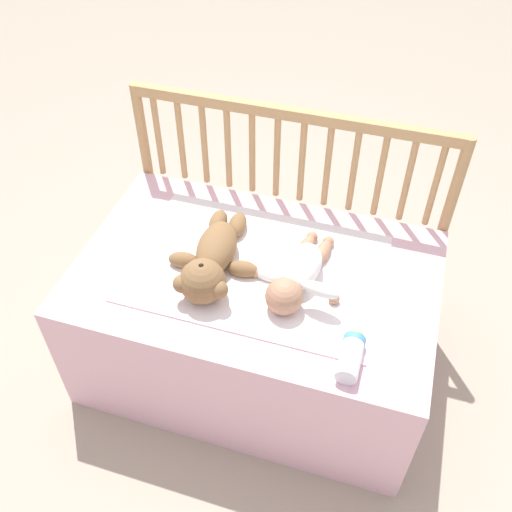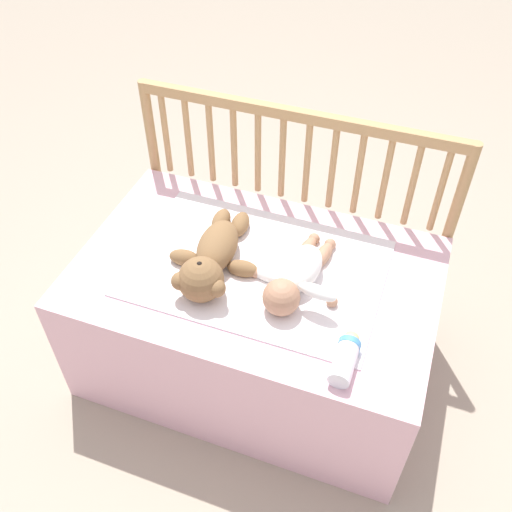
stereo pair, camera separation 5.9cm
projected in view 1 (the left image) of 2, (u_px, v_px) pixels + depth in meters
ground_plane at (256, 360)px, 2.09m from camera, size 12.00×12.00×0.00m
crib_mattress at (256, 319)px, 1.92m from camera, size 1.11×0.71×0.48m
crib_rail at (289, 172)px, 1.93m from camera, size 1.11×0.04×0.82m
blanket at (255, 267)px, 1.76m from camera, size 0.77×0.52×0.01m
teddy_bear at (212, 260)px, 1.71m from camera, size 0.29×0.43×0.14m
baby at (298, 274)px, 1.68m from camera, size 0.29×0.37×0.11m
baby_bottle at (351, 353)px, 1.50m from camera, size 0.06×0.17×0.06m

